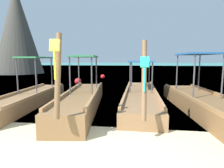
{
  "coord_description": "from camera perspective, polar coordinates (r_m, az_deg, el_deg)",
  "views": [
    {
      "loc": [
        0.96,
        -2.51,
        1.83
      ],
      "look_at": [
        0.0,
        4.39,
        0.94
      ],
      "focal_mm": 30.03,
      "sensor_mm": 36.0,
      "label": 1
    }
  ],
  "objects": [
    {
      "name": "sea_water",
      "position": [
        64.93,
        7.13,
        5.67
      ],
      "size": [
        120.0,
        120.0,
        0.0
      ],
      "primitive_type": "plane",
      "color": "#2DB29E",
      "rests_on": "ground"
    },
    {
      "name": "longtail_boat_green_ribbon",
      "position": [
        8.34,
        -23.84,
        -3.77
      ],
      "size": [
        1.54,
        6.12,
        2.37
      ],
      "color": "olive",
      "rests_on": "ground"
    },
    {
      "name": "longtail_boat_yellow_ribbon",
      "position": [
        7.07,
        -9.12,
        -4.75
      ],
      "size": [
        1.79,
        5.88,
        2.43
      ],
      "color": "brown",
      "rests_on": "ground"
    },
    {
      "name": "longtail_boat_turquoise_ribbon",
      "position": [
        8.23,
        8.72,
        -3.5
      ],
      "size": [
        1.34,
        7.39,
        2.33
      ],
      "color": "olive",
      "rests_on": "ground"
    },
    {
      "name": "longtail_boat_orange_ribbon",
      "position": [
        7.24,
        26.33,
        -5.28
      ],
      "size": [
        1.96,
        6.65,
        2.86
      ],
      "color": "brown",
      "rests_on": "ground"
    },
    {
      "name": "karst_rock",
      "position": [
        29.12,
        -27.12,
        14.03
      ],
      "size": [
        7.24,
        6.39,
        11.74
      ],
      "color": "#47443D",
      "rests_on": "ground"
    },
    {
      "name": "mooring_buoy_near",
      "position": [
        14.12,
        -10.33,
        0.77
      ],
      "size": [
        0.49,
        0.49,
        0.49
      ],
      "color": "red",
      "rests_on": "sea_water"
    },
    {
      "name": "mooring_buoy_far",
      "position": [
        18.23,
        -2.84,
        2.24
      ],
      "size": [
        0.43,
        0.43,
        0.43
      ],
      "color": "red",
      "rests_on": "sea_water"
    }
  ]
}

